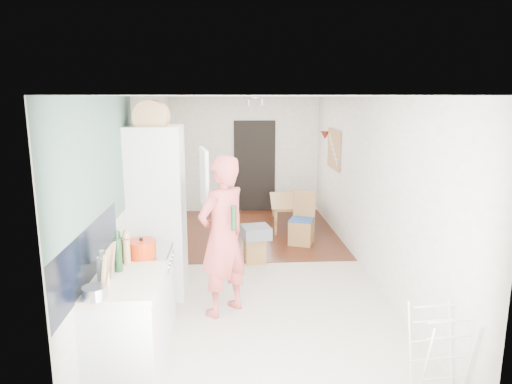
{
  "coord_description": "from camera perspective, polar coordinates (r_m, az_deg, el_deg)",
  "views": [
    {
      "loc": [
        -0.38,
        -6.38,
        2.49
      ],
      "look_at": [
        0.03,
        0.2,
        1.11
      ],
      "focal_mm": 32.0,
      "sensor_mm": 36.0,
      "label": 1
    }
  ],
  "objects": [
    {
      "name": "room_shell",
      "position": [
        6.51,
        -0.14,
        0.82
      ],
      "size": [
        3.2,
        7.0,
        2.5
      ],
      "primitive_type": null,
      "color": "white",
      "rests_on": "ground"
    },
    {
      "name": "floor",
      "position": [
        6.86,
        -0.14,
        -9.49
      ],
      "size": [
        3.2,
        7.0,
        0.01
      ],
      "primitive_type": "cube",
      "color": "beige",
      "rests_on": "ground"
    },
    {
      "name": "wood_floor_overlay",
      "position": [
        8.61,
        -0.87,
        -4.99
      ],
      "size": [
        3.2,
        3.3,
        0.01
      ],
      "primitive_type": "cube",
      "color": "#5C2014",
      "rests_on": "room_shell"
    },
    {
      "name": "sage_wall_panel",
      "position": [
        4.59,
        -18.83,
        3.16
      ],
      "size": [
        0.02,
        3.0,
        1.3
      ],
      "primitive_type": "cube",
      "color": "slate",
      "rests_on": "room_shell"
    },
    {
      "name": "tile_splashback",
      "position": [
        4.24,
        -20.07,
        -7.38
      ],
      "size": [
        0.02,
        1.9,
        0.5
      ],
      "primitive_type": "cube",
      "color": "black",
      "rests_on": "room_shell"
    },
    {
      "name": "doorway_recess",
      "position": [
        9.99,
        -0.18,
        3.21
      ],
      "size": [
        0.9,
        0.04,
        2.0
      ],
      "primitive_type": "cube",
      "color": "black",
      "rests_on": "room_shell"
    },
    {
      "name": "base_cabinet",
      "position": [
        4.45,
        -15.72,
        -16.26
      ],
      "size": [
        0.6,
        0.9,
        0.86
      ],
      "primitive_type": "cube",
      "color": "white",
      "rests_on": "room_shell"
    },
    {
      "name": "worktop",
      "position": [
        4.25,
        -16.07,
        -10.77
      ],
      "size": [
        0.62,
        0.92,
        0.06
      ],
      "primitive_type": "cube",
      "color": "silver",
      "rests_on": "room_shell"
    },
    {
      "name": "range_cooker",
      "position": [
        5.1,
        -13.96,
        -12.25
      ],
      "size": [
        0.6,
        0.6,
        0.88
      ],
      "primitive_type": "cube",
      "color": "white",
      "rests_on": "room_shell"
    },
    {
      "name": "cooker_top",
      "position": [
        4.94,
        -14.22,
        -7.36
      ],
      "size": [
        0.6,
        0.6,
        0.04
      ],
      "primitive_type": "cube",
      "color": "#B1B1B3",
      "rests_on": "room_shell"
    },
    {
      "name": "fridge_housing",
      "position": [
        5.85,
        -12.21,
        -2.48
      ],
      "size": [
        0.66,
        0.66,
        2.15
      ],
      "primitive_type": "cube",
      "color": "white",
      "rests_on": "room_shell"
    },
    {
      "name": "fridge_door",
      "position": [
        5.39,
        -6.48,
        1.68
      ],
      "size": [
        0.14,
        0.56,
        0.7
      ],
      "primitive_type": "cube",
      "rotation": [
        0.0,
        0.0,
        -1.4
      ],
      "color": "white",
      "rests_on": "room_shell"
    },
    {
      "name": "fridge_interior",
      "position": [
        5.71,
        -9.34,
        2.16
      ],
      "size": [
        0.02,
        0.52,
        0.66
      ],
      "primitive_type": "cube",
      "color": "white",
      "rests_on": "room_shell"
    },
    {
      "name": "pinboard",
      "position": [
        8.56,
        9.75,
        5.32
      ],
      "size": [
        0.03,
        0.9,
        0.7
      ],
      "primitive_type": "cube",
      "color": "tan",
      "rests_on": "room_shell"
    },
    {
      "name": "pinboard_frame",
      "position": [
        8.56,
        9.65,
        5.32
      ],
      "size": [
        0.0,
        0.94,
        0.74
      ],
      "primitive_type": "cube",
      "color": "#B07E43",
      "rests_on": "room_shell"
    },
    {
      "name": "wall_sconce",
      "position": [
        9.17,
        8.62,
        7.02
      ],
      "size": [
        0.18,
        0.18,
        0.16
      ],
      "primitive_type": "cone",
      "color": "maroon",
      "rests_on": "room_shell"
    },
    {
      "name": "person",
      "position": [
        5.19,
        -4.23,
        -3.78
      ],
      "size": [
        0.95,
        0.93,
        2.2
      ],
      "primitive_type": "imported",
      "rotation": [
        0.0,
        0.0,
        3.89
      ],
      "color": "#D55551",
      "rests_on": "floor"
    },
    {
      "name": "dining_table",
      "position": [
        9.0,
        4.67,
        -2.85
      ],
      "size": [
        0.79,
        1.31,
        0.44
      ],
      "primitive_type": "imported",
      "rotation": [
        0.0,
        0.0,
        1.5
      ],
      "color": "#B07E43",
      "rests_on": "floor"
    },
    {
      "name": "dining_chair",
      "position": [
        7.82,
        5.73,
        -3.35
      ],
      "size": [
        0.5,
        0.5,
        0.91
      ],
      "primitive_type": null,
      "rotation": [
        0.0,
        0.0,
        -0.37
      ],
      "color": "#B07E43",
      "rests_on": "floor"
    },
    {
      "name": "stool",
      "position": [
        7.04,
        -0.18,
        -7.22
      ],
      "size": [
        0.33,
        0.33,
        0.39
      ],
      "primitive_type": null,
      "rotation": [
        0.0,
        0.0,
        0.13
      ],
      "color": "#B07E43",
      "rests_on": "floor"
    },
    {
      "name": "grey_drape",
      "position": [
        6.93,
        0.0,
        -5.03
      ],
      "size": [
        0.47,
        0.47,
        0.18
      ],
      "primitive_type": "cube",
      "rotation": [
        0.0,
        0.0,
        0.19
      ],
      "color": "gray",
      "rests_on": "stool"
    },
    {
      "name": "drying_rack",
      "position": [
        4.36,
        21.91,
        -18.12
      ],
      "size": [
        0.42,
        0.38,
        0.75
      ],
      "primitive_type": null,
      "rotation": [
        0.0,
        0.0,
        0.09
      ],
      "color": "white",
      "rests_on": "floor"
    },
    {
      "name": "bread_bin",
      "position": [
        5.64,
        -12.88,
        9.16
      ],
      "size": [
        0.43,
        0.41,
        0.22
      ],
      "primitive_type": null,
      "rotation": [
        0.0,
        0.0,
        0.03
      ],
      "color": "tan",
      "rests_on": "fridge_housing"
    },
    {
      "name": "red_casserole",
      "position": [
        4.72,
        -14.1,
        -6.88
      ],
      "size": [
        0.3,
        0.3,
        0.17
      ],
      "primitive_type": "cylinder",
      "rotation": [
        0.0,
        0.0,
        0.01
      ],
      "color": "red",
      "rests_on": "cooker_top"
    },
    {
      "name": "steel_pan",
      "position": [
        3.92,
        -19.5,
        -11.76
      ],
      "size": [
        0.24,
        0.24,
        0.1
      ],
      "primitive_type": "cylinder",
      "rotation": [
        0.0,
        0.0,
        -0.21
      ],
      "color": "#B1B1B3",
      "rests_on": "worktop"
    },
    {
      "name": "held_bottle",
      "position": [
        5.02,
        -2.8,
        -3.28
      ],
      "size": [
        0.06,
        0.06,
        0.28
      ],
      "primitive_type": "cylinder",
      "color": "#1A3F1E",
      "rests_on": "person"
    },
    {
      "name": "bottle_a",
      "position": [
        4.38,
        -16.88,
        -7.54
      ],
      "size": [
        0.09,
        0.09,
        0.31
      ],
      "primitive_type": "cylinder",
      "rotation": [
        0.0,
        0.0,
        0.32
      ],
      "color": "#1A3F1E",
      "rests_on": "worktop"
    },
    {
      "name": "bottle_b",
      "position": [
        4.6,
        -16.63,
        -7.0
      ],
      "size": [
        0.06,
        0.06,
        0.25
      ],
      "primitive_type": "cylinder",
      "rotation": [
        0.0,
        0.0,
        -0.07
      ],
      "color": "#1A3F1E",
      "rests_on": "worktop"
    },
    {
      "name": "bottle_c",
      "position": [
        4.13,
        -18.57,
        -9.35
      ],
      "size": [
        0.13,
        0.13,
        0.25
      ],
      "primitive_type": "cylinder",
      "rotation": [
        0.0,
        0.0,
        0.3
      ],
      "color": "beige",
      "rests_on": "worktop"
    },
    {
      "name": "pepper_mill_front",
      "position": [
        4.56,
        -15.86,
        -7.19
      ],
      "size": [
        0.08,
        0.08,
        0.24
      ],
      "primitive_type": "cylinder",
      "rotation": [
        0.0,
        0.0,
        0.29
      ],
      "color": "tan",
      "rests_on": "worktop"
    },
    {
      "name": "pepper_mill_back",
      "position": [
        4.71,
        -15.81,
        -6.64
      ],
      "size": [
        0.08,
        0.08,
        0.23
      ],
      "primitive_type": "cylinder",
      "rotation": [
        0.0,
        0.0,
        -0.24
      ],
      "color": "tan",
      "rests_on": "worktop"
    },
    {
      "name": "chopping_boards",
      "position": [
        4.1,
        -17.98,
        -8.77
      ],
      "size": [
        0.04,
        0.25,
        0.34
      ],
      "primitive_type": null,
      "rotation": [
        0.0,
        0.0,
        -0.03
      ],
      "color": "tan",
      "rests_on": "worktop"
    }
  ]
}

